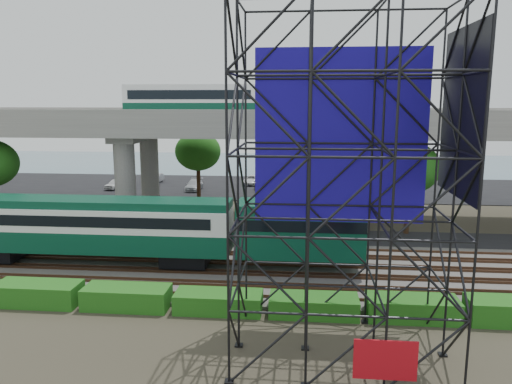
# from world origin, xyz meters

# --- Properties ---
(ground) EXTENTS (140.00, 140.00, 0.00)m
(ground) POSITION_xyz_m (0.00, 0.00, 0.00)
(ground) COLOR #474233
(ground) RESTS_ON ground
(ballast_bed) EXTENTS (90.00, 12.00, 0.20)m
(ballast_bed) POSITION_xyz_m (0.00, 2.00, 0.10)
(ballast_bed) COLOR slate
(ballast_bed) RESTS_ON ground
(service_road) EXTENTS (90.00, 5.00, 0.08)m
(service_road) POSITION_xyz_m (0.00, 10.50, 0.04)
(service_road) COLOR black
(service_road) RESTS_ON ground
(parking_lot) EXTENTS (90.00, 18.00, 0.08)m
(parking_lot) POSITION_xyz_m (0.00, 34.00, 0.04)
(parking_lot) COLOR black
(parking_lot) RESTS_ON ground
(harbor_water) EXTENTS (140.00, 40.00, 0.03)m
(harbor_water) POSITION_xyz_m (0.00, 56.00, 0.01)
(harbor_water) COLOR #486A77
(harbor_water) RESTS_ON ground
(rail_tracks) EXTENTS (90.00, 9.52, 0.16)m
(rail_tracks) POSITION_xyz_m (0.00, 2.00, 0.28)
(rail_tracks) COLOR #472D1E
(rail_tracks) RESTS_ON ballast_bed
(commuter_train) EXTENTS (29.30, 3.06, 4.30)m
(commuter_train) POSITION_xyz_m (-6.65, 2.00, 2.88)
(commuter_train) COLOR black
(commuter_train) RESTS_ON rail_tracks
(overpass) EXTENTS (80.00, 12.00, 12.40)m
(overpass) POSITION_xyz_m (-0.35, 16.00, 8.21)
(overpass) COLOR #9E9B93
(overpass) RESTS_ON ground
(scaffold_tower) EXTENTS (9.36, 6.36, 15.00)m
(scaffold_tower) POSITION_xyz_m (7.07, -7.98, 7.47)
(scaffold_tower) COLOR black
(scaffold_tower) RESTS_ON ground
(hedge_strip) EXTENTS (34.60, 1.80, 1.20)m
(hedge_strip) POSITION_xyz_m (1.01, -4.30, 0.56)
(hedge_strip) COLOR #155B14
(hedge_strip) RESTS_ON ground
(trees) EXTENTS (40.94, 16.94, 7.69)m
(trees) POSITION_xyz_m (-4.67, 16.17, 5.57)
(trees) COLOR #382314
(trees) RESTS_ON ground
(suv) EXTENTS (5.12, 2.91, 1.35)m
(suv) POSITION_xyz_m (-5.01, 10.22, 0.75)
(suv) COLOR black
(suv) RESTS_ON service_road
(parked_cars) EXTENTS (35.85, 9.40, 1.27)m
(parked_cars) POSITION_xyz_m (-0.45, 33.34, 0.69)
(parked_cars) COLOR silver
(parked_cars) RESTS_ON parking_lot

